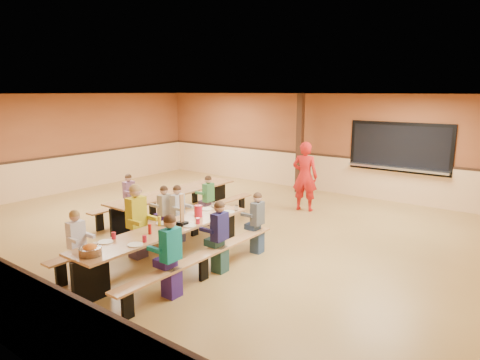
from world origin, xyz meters
The scene contains 23 objects.
ground centered at (0.00, 0.00, 0.00)m, with size 12.00×12.00×0.00m, color olive.
room_envelope centered at (0.00, 0.00, 0.69)m, with size 12.04×10.04×3.02m.
kitchen_pass_through centered at (2.60, 4.96, 1.49)m, with size 2.78×0.28×1.38m.
structural_post centered at (-0.20, 4.40, 1.50)m, with size 0.18×0.18×3.00m, color black.
cafeteria_table_main centered at (0.87, -2.12, 0.53)m, with size 1.91×3.70×0.74m.
cafeteria_table_second centered at (-1.06, -0.05, 0.53)m, with size 1.91×3.70×0.74m.
seated_child_white_left centered at (0.04, -3.35, 0.59)m, with size 0.35×0.29×1.18m, color white, non-canonical shape.
seated_adult_yellow centered at (0.04, -2.11, 0.69)m, with size 0.45×0.37×1.38m, color gold, non-canonical shape.
seated_child_grey_left centered at (0.04, -1.06, 0.59)m, with size 0.36×0.29×1.18m, color #B8B8B8, non-canonical shape.
seated_child_teal_right centered at (1.69, -2.83, 0.63)m, with size 0.40×0.33×1.27m, color #118386, non-canonical shape.
seated_child_navy_right centered at (1.69, -1.69, 0.62)m, with size 0.38×0.31×1.24m, color #1D1A4E, non-canonical shape.
seated_child_char_right centered at (1.69, -0.57, 0.59)m, with size 0.35×0.29×1.17m, color #494E52, non-canonical shape.
seated_child_purple_sec centered at (-1.88, -0.75, 0.57)m, with size 0.34×0.28×1.14m, color #825577, non-canonical shape.
seated_child_green_sec centered at (-0.23, 0.21, 0.57)m, with size 0.34×0.28×1.14m, color #3D8345, non-canonical shape.
seated_child_tan_sec centered at (-0.23, -1.16, 0.58)m, with size 0.34×0.28×1.15m, color #A69C85, non-canonical shape.
standing_woman centered at (0.94, 2.65, 0.90)m, with size 0.66×0.43×1.81m, color red.
punch_pitcher centered at (0.84, -1.30, 0.85)m, with size 0.16×0.16×0.22m, color red.
chip_bowl centered at (0.92, -3.68, 0.81)m, with size 0.32×0.32×0.15m, color orange, non-canonical shape.
napkin_dispenser centered at (0.80, -2.02, 0.80)m, with size 0.10×0.14×0.13m, color black.
condiment_mustard centered at (0.68, -2.13, 0.82)m, with size 0.06×0.06×0.17m, color yellow.
condiment_ketchup centered at (0.88, -2.52, 0.82)m, with size 0.06×0.06×0.17m, color #B2140F.
table_paddle centered at (0.96, -1.85, 0.88)m, with size 0.16×0.16×0.56m.
place_settings centered at (0.87, -2.12, 0.80)m, with size 0.65×3.30×0.11m, color beige, non-canonical shape.
Camera 1 is at (6.15, -7.01, 3.06)m, focal length 32.00 mm.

